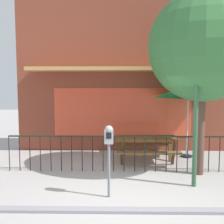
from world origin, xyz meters
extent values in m
plane|color=#ADA7A5|center=(0.00, 0.00, 0.00)|extent=(40.00, 40.00, 0.00)
cube|color=#59191B|center=(0.00, 4.56, 0.00)|extent=(7.35, 0.54, 0.01)
cube|color=brown|center=(0.00, 4.56, 2.84)|extent=(7.35, 0.50, 5.68)
cube|color=#E54C2D|center=(0.00, 4.30, 1.35)|extent=(4.78, 0.02, 1.70)
cube|color=tan|center=(0.00, 3.87, 2.83)|extent=(6.25, 0.88, 0.12)
cube|color=black|center=(0.00, 1.94, 0.95)|extent=(6.18, 0.04, 0.04)
cylinder|color=black|center=(-3.09, 1.94, 0.47)|extent=(0.02, 0.02, 0.95)
cylinder|color=black|center=(-2.81, 1.94, 0.47)|extent=(0.02, 0.02, 0.95)
cylinder|color=black|center=(-2.53, 1.94, 0.47)|extent=(0.02, 0.02, 0.95)
cylinder|color=black|center=(-2.25, 1.94, 0.47)|extent=(0.02, 0.02, 0.95)
cylinder|color=black|center=(-1.97, 1.94, 0.47)|extent=(0.02, 0.02, 0.95)
cylinder|color=black|center=(-1.68, 1.94, 0.47)|extent=(0.02, 0.02, 0.95)
cylinder|color=black|center=(-1.40, 1.94, 0.47)|extent=(0.02, 0.02, 0.95)
cylinder|color=black|center=(-1.12, 1.94, 0.47)|extent=(0.02, 0.02, 0.95)
cylinder|color=black|center=(-0.84, 1.94, 0.47)|extent=(0.02, 0.02, 0.95)
cylinder|color=black|center=(-0.56, 1.94, 0.47)|extent=(0.02, 0.02, 0.95)
cylinder|color=black|center=(-0.28, 1.94, 0.47)|extent=(0.02, 0.02, 0.95)
cylinder|color=black|center=(0.00, 1.94, 0.47)|extent=(0.02, 0.02, 0.95)
cylinder|color=black|center=(0.28, 1.94, 0.47)|extent=(0.02, 0.02, 0.95)
cylinder|color=black|center=(0.56, 1.94, 0.47)|extent=(0.02, 0.02, 0.95)
cylinder|color=black|center=(0.84, 1.94, 0.47)|extent=(0.02, 0.02, 0.95)
cylinder|color=black|center=(1.12, 1.94, 0.47)|extent=(0.02, 0.02, 0.95)
cylinder|color=black|center=(1.40, 1.94, 0.47)|extent=(0.02, 0.02, 0.95)
cylinder|color=black|center=(1.68, 1.94, 0.47)|extent=(0.02, 0.02, 0.95)
cylinder|color=black|center=(1.97, 1.94, 0.47)|extent=(0.02, 0.02, 0.95)
cylinder|color=black|center=(2.25, 1.94, 0.47)|extent=(0.02, 0.02, 0.95)
cylinder|color=black|center=(2.53, 1.94, 0.47)|extent=(0.02, 0.02, 0.95)
cube|color=brown|center=(0.68, 2.76, 0.74)|extent=(1.81, 0.80, 0.07)
cube|color=brown|center=(0.69, 2.21, 0.44)|extent=(1.80, 0.30, 0.05)
cube|color=brown|center=(0.67, 3.31, 0.44)|extent=(1.80, 0.30, 0.05)
cube|color=brown|center=(-0.05, 2.46, 0.37)|extent=(0.08, 0.35, 0.78)
cube|color=#4E4421|center=(-0.06, 3.02, 0.37)|extent=(0.08, 0.35, 0.78)
cube|color=#523320|center=(1.43, 2.49, 0.37)|extent=(0.08, 0.35, 0.78)
cube|color=brown|center=(1.42, 3.05, 0.37)|extent=(0.08, 0.35, 0.78)
cylinder|color=black|center=(2.05, 3.46, 0.03)|extent=(0.36, 0.36, 0.05)
cylinder|color=#B4AFB4|center=(2.05, 3.46, 1.10)|extent=(0.04, 0.04, 2.20)
cone|color=#1B8442|center=(2.05, 3.46, 2.09)|extent=(2.13, 2.13, 0.33)
cylinder|color=slate|center=(-0.35, 0.25, 0.56)|extent=(0.06, 0.06, 1.12)
cube|color=#949B9A|center=(-0.35, 0.25, 1.27)|extent=(0.18, 0.14, 0.29)
sphere|color=#959196|center=(-0.35, 0.25, 1.41)|extent=(0.17, 0.17, 0.17)
cube|color=black|center=(-0.35, 0.18, 1.30)|extent=(0.11, 0.01, 0.13)
cylinder|color=brown|center=(1.95, 1.76, 1.25)|extent=(0.21, 0.21, 2.50)
sphere|color=#38723A|center=(1.95, 1.76, 3.26)|extent=(2.75, 2.75, 2.75)
cylinder|color=#2E5537|center=(1.57, 0.90, 1.92)|extent=(0.10, 0.10, 3.85)
sphere|color=beige|center=(1.57, 0.90, 3.97)|extent=(0.28, 0.28, 0.28)
cube|color=gray|center=(0.00, -0.40, 0.00)|extent=(10.29, 0.20, 0.11)
camera|label=1|loc=(-0.19, -5.18, 2.31)|focal=43.75mm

